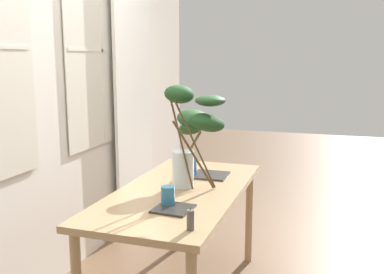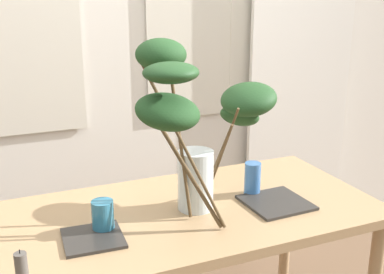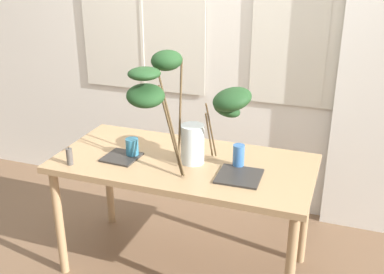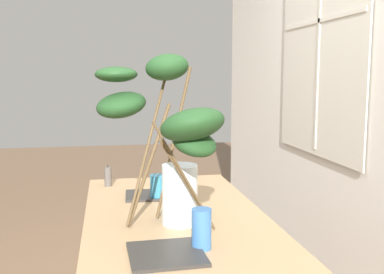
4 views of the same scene
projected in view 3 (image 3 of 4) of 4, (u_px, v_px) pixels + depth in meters
name	position (u px, v px, depth m)	size (l,w,h in m)	color
ground	(184.00, 266.00, 3.08)	(14.00, 14.00, 0.00)	brown
back_wall_with_windows	(231.00, 22.00, 3.39)	(5.14, 0.14, 2.88)	silver
dining_table	(184.00, 173.00, 2.82)	(1.54, 0.74, 0.77)	tan
vase_with_branches	(188.00, 105.00, 2.57)	(0.69, 0.49, 0.68)	silver
drinking_glass_blue_left	(132.00, 147.00, 2.83)	(0.08, 0.08, 0.11)	teal
drinking_glass_blue_right	(239.00, 156.00, 2.69)	(0.07, 0.07, 0.14)	#386BAD
plate_square_left	(122.00, 157.00, 2.82)	(0.20, 0.20, 0.01)	#2D2B28
plate_square_right	(239.00, 176.00, 2.59)	(0.24, 0.24, 0.01)	#2D2B28
pillar_candle	(70.00, 157.00, 2.72)	(0.04, 0.04, 0.11)	#514C47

